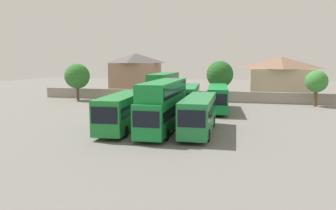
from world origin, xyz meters
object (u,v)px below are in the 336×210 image
(bus_5, at_px, (188,96))
(tree_right_of_lot, at_px, (77,76))
(bus_2, at_px, (163,103))
(bus_6, at_px, (218,97))
(bus_3, at_px, (199,112))
(tree_behind_wall, at_px, (220,74))
(tree_left_of_lot, at_px, (316,82))
(house_terrace_left, at_px, (136,73))
(bus_1, at_px, (123,110))
(bus_4, at_px, (164,89))
(house_terrace_centre, at_px, (280,76))

(bus_5, distance_m, tree_right_of_lot, 21.88)
(bus_2, xyz_separation_m, bus_6, (4.10, 13.92, -0.81))
(bus_3, height_order, tree_behind_wall, tree_behind_wall)
(tree_left_of_lot, relative_size, tree_right_of_lot, 0.85)
(bus_6, xyz_separation_m, house_terrace_left, (-18.43, 19.98, 2.27))
(bus_1, relative_size, bus_5, 0.96)
(tree_right_of_lot, bearing_deg, tree_behind_wall, 13.01)
(bus_1, relative_size, bus_4, 0.93)
(tree_behind_wall, bearing_deg, bus_5, -104.41)
(bus_6, bearing_deg, house_terrace_centre, 148.94)
(bus_2, distance_m, house_terrace_left, 36.84)
(bus_6, xyz_separation_m, house_terrace_centre, (9.84, 19.90, 1.92))
(bus_1, distance_m, house_terrace_centre, 38.71)
(bus_1, relative_size, house_terrace_left, 1.12)
(bus_6, height_order, tree_behind_wall, tree_behind_wall)
(bus_4, relative_size, tree_left_of_lot, 2.11)
(bus_4, bearing_deg, bus_3, 24.74)
(bus_4, xyz_separation_m, tree_right_of_lot, (-16.92, 6.61, 1.30))
(bus_5, height_order, bus_6, bus_5)
(bus_1, relative_size, bus_2, 0.90)
(bus_3, bearing_deg, tree_behind_wall, 178.68)
(house_terrace_left, height_order, tree_right_of_lot, house_terrace_left)
(house_terrace_centre, bearing_deg, bus_1, -117.66)
(bus_4, bearing_deg, bus_1, -3.30)
(bus_6, relative_size, tree_behind_wall, 1.70)
(bus_3, relative_size, bus_6, 0.92)
(bus_6, bearing_deg, tree_behind_wall, 178.52)
(bus_1, distance_m, bus_4, 14.64)
(bus_5, height_order, house_terrace_left, house_terrace_left)
(bus_2, bearing_deg, tree_right_of_lot, -136.16)
(tree_left_of_lot, height_order, tree_right_of_lot, tree_right_of_lot)
(bus_3, bearing_deg, tree_right_of_lot, -132.65)
(bus_1, bearing_deg, bus_3, 88.80)
(bus_4, xyz_separation_m, bus_5, (3.62, -0.60, -0.90))
(house_terrace_left, relative_size, house_terrace_centre, 0.84)
(bus_2, height_order, tree_behind_wall, tree_behind_wall)
(bus_2, relative_size, bus_4, 1.04)
(bus_3, xyz_separation_m, bus_6, (0.63, 14.01, -0.02))
(bus_6, bearing_deg, tree_right_of_lot, -110.39)
(bus_3, distance_m, bus_4, 15.90)
(bus_2, height_order, bus_4, bus_4)
(bus_5, xyz_separation_m, tree_left_of_lot, (17.81, 8.21, 1.77))
(house_terrace_centre, bearing_deg, bus_4, -131.60)
(tree_left_of_lot, bearing_deg, bus_1, -134.67)
(bus_6, bearing_deg, house_terrace_left, -142.04)
(house_terrace_left, bearing_deg, bus_2, -67.08)
(bus_3, height_order, bus_6, bus_3)
(bus_2, bearing_deg, bus_4, -166.80)
(bus_1, distance_m, tree_left_of_lot, 31.27)
(bus_1, relative_size, tree_behind_wall, 1.57)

